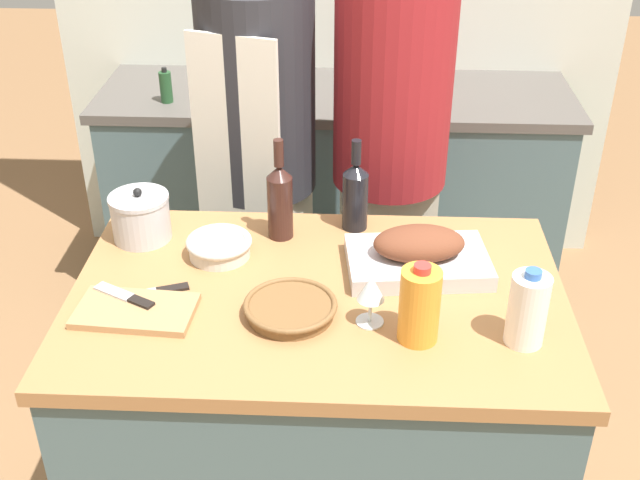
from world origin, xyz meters
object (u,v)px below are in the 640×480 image
(knife_paring, at_px, (126,296))
(person_cook_aproned, at_px, (259,154))
(cutting_board, at_px, (136,311))
(roasting_pan, at_px, (418,254))
(milk_jug, at_px, (528,309))
(wine_bottle_green, at_px, (280,199))
(condiment_bottle_tall, at_px, (243,85))
(stock_pot, at_px, (141,217))
(person_cook_guest, at_px, (390,145))
(wicker_basket, at_px, (290,308))
(juice_jug, at_px, (420,305))
(wine_glass_left, at_px, (371,290))
(mixing_bowl, at_px, (219,246))
(wine_bottle_dark, at_px, (355,194))
(stand_mixer, at_px, (396,59))
(condiment_bottle_short, at_px, (166,87))
(knife_chef, at_px, (150,293))

(knife_paring, bearing_deg, person_cook_aproned, 75.60)
(cutting_board, bearing_deg, roasting_pan, 18.47)
(roasting_pan, distance_m, milk_jug, 0.37)
(knife_paring, bearing_deg, roasting_pan, 14.63)
(wine_bottle_green, xyz_separation_m, condiment_bottle_tall, (-0.24, 1.05, -0.06))
(wine_bottle_green, relative_size, person_cook_aproned, 0.17)
(stock_pot, bearing_deg, wine_bottle_green, 4.35)
(person_cook_guest, bearing_deg, wine_bottle_green, -130.65)
(wicker_basket, xyz_separation_m, wine_bottle_green, (-0.06, 0.37, 0.09))
(juice_jug, relative_size, wine_glass_left, 1.53)
(mixing_bowl, height_order, wine_bottle_dark, wine_bottle_dark)
(cutting_board, distance_m, knife_paring, 0.05)
(stock_pot, distance_m, milk_jug, 1.07)
(mixing_bowl, height_order, stand_mixer, stand_mixer)
(person_cook_aproned, xyz_separation_m, person_cook_guest, (0.44, -0.02, 0.05))
(cutting_board, distance_m, wine_bottle_green, 0.51)
(wicker_basket, bearing_deg, knife_paring, 176.03)
(juice_jug, relative_size, knife_paring, 1.19)
(stock_pot, relative_size, person_cook_guest, 0.09)
(knife_paring, xyz_separation_m, condiment_bottle_short, (-0.20, 1.40, 0.02))
(stock_pot, height_order, person_cook_aproned, person_cook_aproned)
(roasting_pan, bearing_deg, knife_chef, -167.90)
(juice_jug, height_order, person_cook_guest, person_cook_guest)
(milk_jug, relative_size, wine_glass_left, 1.48)
(roasting_pan, relative_size, knife_chef, 1.84)
(milk_jug, relative_size, wine_bottle_green, 0.66)
(milk_jug, bearing_deg, juice_jug, -179.97)
(roasting_pan, distance_m, wine_bottle_green, 0.41)
(wicker_basket, distance_m, wine_bottle_green, 0.39)
(condiment_bottle_short, bearing_deg, knife_paring, -81.83)
(cutting_board, relative_size, mixing_bowl, 1.66)
(wine_bottle_green, bearing_deg, person_cook_aproned, 102.68)
(knife_chef, bearing_deg, condiment_bottle_short, 100.29)
(condiment_bottle_tall, relative_size, condiment_bottle_short, 1.21)
(cutting_board, xyz_separation_m, stock_pot, (-0.07, 0.36, 0.06))
(mixing_bowl, relative_size, wine_bottle_green, 0.60)
(condiment_bottle_short, bearing_deg, mixing_bowl, -71.40)
(wine_glass_left, height_order, person_cook_guest, person_cook_guest)
(knife_chef, distance_m, condiment_bottle_short, 1.38)
(stock_pot, bearing_deg, knife_chef, -73.48)
(mixing_bowl, height_order, knife_paring, mixing_bowl)
(stock_pot, relative_size, mixing_bowl, 0.93)
(person_cook_aproned, bearing_deg, stock_pot, -98.06)
(wine_bottle_dark, bearing_deg, mixing_bowl, -154.55)
(roasting_pan, relative_size, condiment_bottle_tall, 2.25)
(cutting_board, distance_m, mixing_bowl, 0.32)
(condiment_bottle_tall, bearing_deg, knife_chef, -92.59)
(wine_glass_left, relative_size, person_cook_guest, 0.07)
(juice_jug, bearing_deg, mixing_bowl, 146.88)
(knife_chef, distance_m, person_cook_guest, 1.03)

